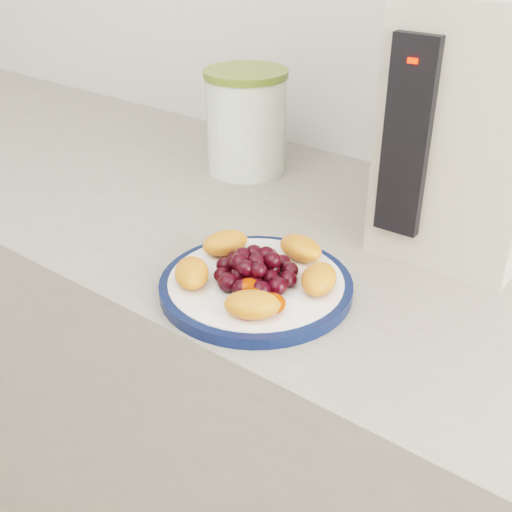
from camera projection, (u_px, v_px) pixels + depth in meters
The scene contains 10 objects.
counter at pixel (280, 442), 1.18m from camera, with size 3.50×0.60×0.90m, color gray.
cabinet_face at pixel (280, 454), 1.19m from camera, with size 3.48×0.58×0.84m, color #8C6E4E.
plate_rim at pixel (256, 286), 0.79m from camera, with size 0.24×0.24×0.01m, color #0B173E.
plate_face at pixel (256, 285), 0.79m from camera, with size 0.22×0.22×0.02m, color white.
canister at pixel (246, 125), 1.10m from camera, with size 0.14×0.14×0.16m, color #3C6A22.
canister_lid at pixel (246, 73), 1.06m from camera, with size 0.14×0.14×0.01m, color olive.
appliance_body at pixel (484, 122), 0.85m from camera, with size 0.19×0.27×0.33m, color #BDB49F.
appliance_panel at pixel (407, 139), 0.77m from camera, with size 0.06×0.02×0.25m, color black.
appliance_led at pixel (413, 61), 0.72m from camera, with size 0.01×0.01×0.01m, color #FF0C05.
fruit_plate at pixel (256, 271), 0.77m from camera, with size 0.21×0.20×0.04m.
Camera 1 is at (0.49, 0.49, 1.33)m, focal length 45.00 mm.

